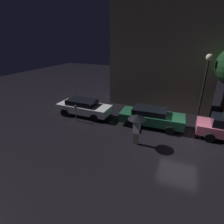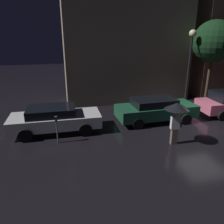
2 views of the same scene
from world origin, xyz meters
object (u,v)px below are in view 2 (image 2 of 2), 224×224
(parked_car_white, at_px, (55,119))
(pedestrian_with_umbrella, at_px, (177,111))
(parking_meter, at_px, (57,127))
(street_lamp_near, at_px, (191,53))
(parked_car_green, at_px, (156,109))

(parked_car_white, bearing_deg, pedestrian_with_umbrella, -25.57)
(parked_car_white, xyz_separation_m, parking_meter, (0.10, -1.30, 0.08))
(street_lamp_near, bearing_deg, parked_car_white, -165.02)
(street_lamp_near, bearing_deg, parked_car_green, -146.11)
(parking_meter, bearing_deg, parked_car_white, 94.55)
(pedestrian_with_umbrella, height_order, street_lamp_near, street_lamp_near)
(parking_meter, bearing_deg, pedestrian_with_umbrella, -14.43)
(parked_car_white, relative_size, pedestrian_with_umbrella, 2.29)
(parking_meter, relative_size, street_lamp_near, 0.26)
(parking_meter, bearing_deg, parked_car_green, 15.28)
(parked_car_white, relative_size, parking_meter, 3.45)
(street_lamp_near, bearing_deg, pedestrian_with_umbrella, -125.46)
(parked_car_white, distance_m, pedestrian_with_umbrella, 5.94)
(parked_car_green, height_order, pedestrian_with_umbrella, pedestrian_with_umbrella)
(pedestrian_with_umbrella, bearing_deg, parked_car_white, -21.86)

